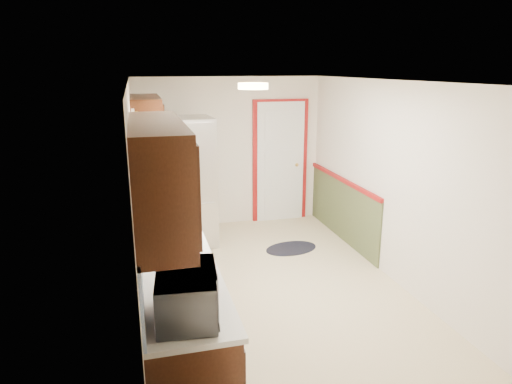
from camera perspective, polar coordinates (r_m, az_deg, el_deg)
room_shell at (r=5.08m, az=2.37°, el=0.04°), size 3.20×5.20×2.52m
kitchen_run at (r=4.73m, az=-11.17°, el=-6.45°), size 0.63×4.00×2.20m
back_wall_trim at (r=7.50m, az=4.65°, el=2.59°), size 1.12×2.30×2.08m
ceiling_fixture at (r=4.63m, az=-0.37°, el=13.10°), size 0.30×0.30×0.06m
microwave at (r=3.09m, az=-8.63°, el=-11.98°), size 0.37×0.61×0.39m
refrigerator at (r=6.66m, az=-8.73°, el=1.22°), size 0.82×0.80×1.87m
rug at (r=6.67m, az=4.42°, el=-7.03°), size 0.86×0.64×0.01m
cooktop at (r=5.88m, az=-11.65°, el=-0.68°), size 0.51×0.61×0.02m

